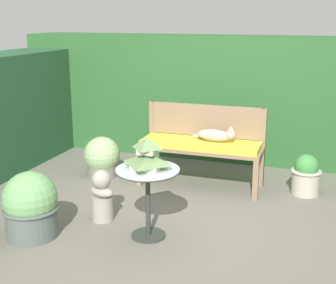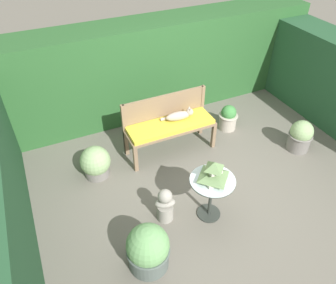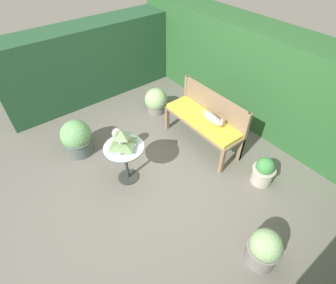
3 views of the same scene
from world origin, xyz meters
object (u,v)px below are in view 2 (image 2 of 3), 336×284
Objects in this scene: patio_table at (212,188)px; garden_bust at (165,206)px; potted_plant_hedge_corner at (300,136)px; potted_plant_path_edge at (148,249)px; pagoda_birdhouse at (214,173)px; potted_plant_table_far at (96,163)px; cat at (180,115)px; garden_bench at (171,127)px; potted_plant_bench_left at (228,118)px.

garden_bust is at bearing 161.23° from patio_table.
potted_plant_hedge_corner is 0.88× the size of potted_plant_path_edge.
patio_table is 1.09m from potted_plant_path_edge.
pagoda_birdhouse is 1.89m from potted_plant_table_far.
cat reaches higher than patio_table.
garden_bench is at bearing 156.14° from potted_plant_hedge_corner.
potted_plant_bench_left is (1.31, 1.57, -0.29)m from patio_table.
potted_plant_table_far is at bearing 132.03° from garden_bust.
pagoda_birdhouse reaches higher than garden_bench.
potted_plant_table_far reaches higher than potted_plant_bench_left.
garden_bust is (-0.66, -1.24, -0.23)m from garden_bench.
potted_plant_table_far is 1.73m from potted_plant_path_edge.
potted_plant_path_edge is at bearing -122.23° from garden_bench.
pagoda_birdhouse reaches higher than patio_table.
pagoda_birdhouse is at bearing -164.44° from potted_plant_hedge_corner.
potted_plant_path_edge is at bearing -120.42° from cat.
patio_table reaches higher than potted_plant_path_edge.
garden_bust is 2.32m from potted_plant_bench_left.
potted_plant_table_far is (-1.16, 1.39, -0.54)m from pagoda_birdhouse.
garden_bench is 1.44m from patio_table.
garden_bench is 0.24m from cat.
pagoda_birdhouse reaches higher than potted_plant_hedge_corner.
cat is at bearing 54.47° from potted_plant_path_edge.
garden_bust is at bearing -118.10° from garden_bench.
garden_bust reaches higher than potted_plant_table_far.
potted_plant_bench_left is 0.92× the size of potted_plant_table_far.
patio_table is 1.21× the size of potted_plant_hedge_corner.
potted_plant_bench_left is at bearing 50.22° from pagoda_birdhouse.
cat is 1.58m from garden_bust.
potted_plant_bench_left is (1.31, 1.57, -0.56)m from pagoda_birdhouse.
cat is 2.02m from potted_plant_hedge_corner.
garden_bench is 2.33× the size of potted_plant_path_edge.
garden_bust is (-0.56, 0.19, -0.26)m from patio_table.
potted_plant_table_far is 0.82× the size of potted_plant_path_edge.
cat is 0.80× the size of patio_table.
patio_table is at bearing -94.07° from garden_bench.
potted_plant_table_far is at bearing -171.44° from cat.
pagoda_birdhouse is (-0.28, -1.47, 0.15)m from cat.
potted_plant_path_edge is (-1.02, -0.34, -0.22)m from patio_table.
garden_bench is at bearing 77.23° from garden_bust.
potted_plant_path_edge is (-1.12, -1.77, -0.18)m from garden_bench.
garden_bench is 2.14m from potted_plant_hedge_corner.
pagoda_birdhouse is 0.65× the size of garden_bust.
patio_table is 1.30× the size of potted_plant_table_far.
pagoda_birdhouse is 0.72× the size of potted_plant_bench_left.
pagoda_birdhouse is at bearing -94.07° from garden_bench.
patio_table is 0.27m from pagoda_birdhouse.
patio_table is at bearing -95.55° from cat.
garden_bench is 2.10m from potted_plant_path_edge.
garden_bust is (-0.84, -1.28, -0.38)m from cat.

